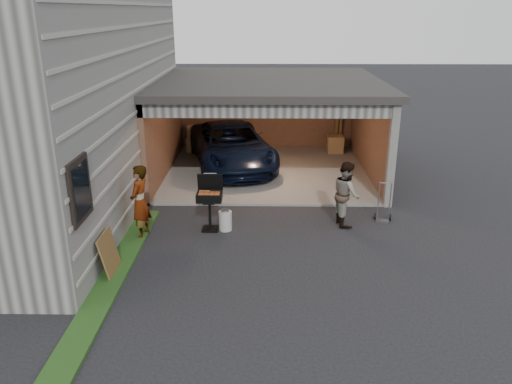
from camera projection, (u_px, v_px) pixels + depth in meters
ground at (231, 272)px, 9.83m from camera, size 80.00×80.00×0.00m
house at (4, 98)px, 12.72m from camera, size 7.00×11.00×5.50m
groundcover_strip at (102, 297)px, 8.92m from camera, size 0.50×8.00×0.06m
garage at (267, 112)px, 15.56m from camera, size 6.80×6.30×2.90m
minivan at (232, 147)px, 16.08m from camera, size 3.38×5.32×1.37m
woman at (140, 202)px, 11.06m from camera, size 0.51×0.68×1.70m
man at (346, 194)px, 11.78m from camera, size 0.69×0.83×1.55m
bbq_grill at (210, 198)px, 11.48m from camera, size 0.58×0.51×1.30m
propane_tank at (225, 221)px, 11.64m from camera, size 0.36×0.36×0.46m
plywood_panel at (109, 254)px, 9.65m from camera, size 0.21×0.77×0.85m
hand_truck at (383, 213)px, 12.17m from camera, size 0.43×0.37×0.98m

